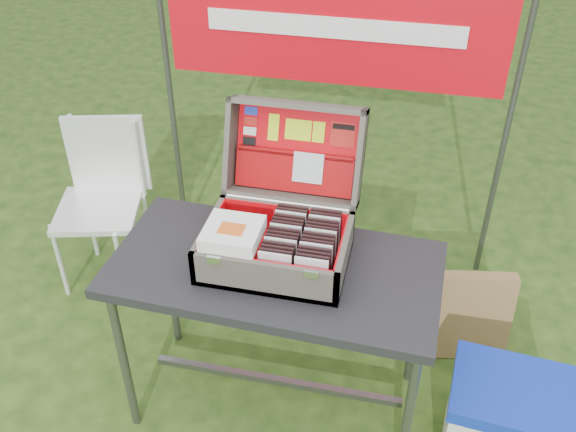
% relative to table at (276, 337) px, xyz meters
% --- Properties ---
extents(ground, '(80.00, 80.00, 0.00)m').
position_rel_table_xyz_m(ground, '(0.02, 0.00, -0.38)').
color(ground, '#213A12').
rests_on(ground, ground).
extents(table, '(1.25, 0.66, 0.77)m').
position_rel_table_xyz_m(table, '(0.00, 0.00, 0.00)').
color(table, '#27282B').
rests_on(table, ground).
extents(table_top, '(1.25, 0.66, 0.04)m').
position_rel_table_xyz_m(table_top, '(0.00, 0.00, 0.36)').
color(table_top, '#27282B').
rests_on(table_top, ground).
extents(table_leg_fl, '(0.04, 0.04, 0.73)m').
position_rel_table_xyz_m(table_leg_fl, '(-0.56, -0.25, -0.02)').
color(table_leg_fl, '#59595B').
rests_on(table_leg_fl, ground).
extents(table_leg_fr, '(0.04, 0.04, 0.73)m').
position_rel_table_xyz_m(table_leg_fr, '(0.56, -0.25, -0.02)').
color(table_leg_fr, '#59595B').
rests_on(table_leg_fr, ground).
extents(table_leg_bl, '(0.04, 0.04, 0.73)m').
position_rel_table_xyz_m(table_leg_bl, '(-0.56, 0.25, -0.02)').
color(table_leg_bl, '#59595B').
rests_on(table_leg_bl, ground).
extents(table_leg_br, '(0.04, 0.04, 0.73)m').
position_rel_table_xyz_m(table_leg_br, '(0.56, 0.25, -0.02)').
color(table_leg_br, '#59595B').
rests_on(table_leg_br, ground).
extents(table_brace, '(1.08, 0.03, 0.03)m').
position_rel_table_xyz_m(table_brace, '(0.00, 0.00, -0.26)').
color(table_brace, '#59595B').
rests_on(table_brace, ground).
extents(suitcase, '(0.53, 0.54, 0.47)m').
position_rel_table_xyz_m(suitcase, '(0.00, 0.08, 0.62)').
color(suitcase, '#5E594E').
rests_on(suitcase, table).
extents(suitcase_base_bottom, '(0.53, 0.38, 0.02)m').
position_rel_table_xyz_m(suitcase_base_bottom, '(0.00, 0.02, 0.40)').
color(suitcase_base_bottom, '#5E594E').
rests_on(suitcase_base_bottom, table_top).
extents(suitcase_base_wall_front, '(0.53, 0.02, 0.14)m').
position_rel_table_xyz_m(suitcase_base_wall_front, '(0.00, -0.16, 0.46)').
color(suitcase_base_wall_front, '#5E594E').
rests_on(suitcase_base_wall_front, table_top).
extents(suitcase_base_wall_back, '(0.53, 0.02, 0.14)m').
position_rel_table_xyz_m(suitcase_base_wall_back, '(0.00, 0.20, 0.46)').
color(suitcase_base_wall_back, '#5E594E').
rests_on(suitcase_base_wall_back, table_top).
extents(suitcase_base_wall_left, '(0.02, 0.38, 0.14)m').
position_rel_table_xyz_m(suitcase_base_wall_left, '(-0.26, 0.02, 0.46)').
color(suitcase_base_wall_left, '#5E594E').
rests_on(suitcase_base_wall_left, table_top).
extents(suitcase_base_wall_right, '(0.02, 0.38, 0.14)m').
position_rel_table_xyz_m(suitcase_base_wall_right, '(0.26, 0.02, 0.46)').
color(suitcase_base_wall_right, '#5E594E').
rests_on(suitcase_base_wall_right, table_top).
extents(suitcase_liner_floor, '(0.49, 0.34, 0.01)m').
position_rel_table_xyz_m(suitcase_liner_floor, '(0.00, 0.02, 0.41)').
color(suitcase_liner_floor, red).
rests_on(suitcase_liner_floor, suitcase_base_bottom).
extents(suitcase_latch_left, '(0.05, 0.01, 0.03)m').
position_rel_table_xyz_m(suitcase_latch_left, '(-0.17, -0.17, 0.52)').
color(suitcase_latch_left, silver).
rests_on(suitcase_latch_left, suitcase_base_wall_front).
extents(suitcase_latch_right, '(0.05, 0.01, 0.03)m').
position_rel_table_xyz_m(suitcase_latch_right, '(0.17, -0.17, 0.52)').
color(suitcase_latch_right, silver).
rests_on(suitcase_latch_right, suitcase_base_wall_front).
extents(suitcase_hinge, '(0.48, 0.02, 0.02)m').
position_rel_table_xyz_m(suitcase_hinge, '(0.00, 0.21, 0.53)').
color(suitcase_hinge, silver).
rests_on(suitcase_hinge, suitcase_base_wall_back).
extents(suitcase_lid_back, '(0.53, 0.15, 0.36)m').
position_rel_table_xyz_m(suitcase_lid_back, '(0.00, 0.40, 0.66)').
color(suitcase_lid_back, '#5E594E').
rests_on(suitcase_lid_back, suitcase_base_wall_back).
extents(suitcase_lid_rim_far, '(0.53, 0.14, 0.07)m').
position_rel_table_xyz_m(suitcase_lid_rim_far, '(0.00, 0.40, 0.85)').
color(suitcase_lid_rim_far, '#5E594E').
rests_on(suitcase_lid_rim_far, suitcase_lid_back).
extents(suitcase_lid_rim_near, '(0.53, 0.14, 0.07)m').
position_rel_table_xyz_m(suitcase_lid_rim_near, '(0.00, 0.28, 0.51)').
color(suitcase_lid_rim_near, '#5E594E').
rests_on(suitcase_lid_rim_near, suitcase_lid_back).
extents(suitcase_lid_rim_left, '(0.02, 0.27, 0.41)m').
position_rel_table_xyz_m(suitcase_lid_rim_left, '(-0.26, 0.34, 0.68)').
color(suitcase_lid_rim_left, '#5E594E').
rests_on(suitcase_lid_rim_left, suitcase_lid_back).
extents(suitcase_lid_rim_right, '(0.02, 0.27, 0.41)m').
position_rel_table_xyz_m(suitcase_lid_rim_right, '(0.26, 0.34, 0.68)').
color(suitcase_lid_rim_right, '#5E594E').
rests_on(suitcase_lid_rim_right, suitcase_lid_back).
extents(suitcase_lid_liner, '(0.49, 0.12, 0.32)m').
position_rel_table_xyz_m(suitcase_lid_liner, '(0.00, 0.38, 0.66)').
color(suitcase_lid_liner, red).
rests_on(suitcase_lid_liner, suitcase_lid_back).
extents(suitcase_liner_wall_front, '(0.49, 0.01, 0.12)m').
position_rel_table_xyz_m(suitcase_liner_wall_front, '(0.00, -0.15, 0.47)').
color(suitcase_liner_wall_front, red).
rests_on(suitcase_liner_wall_front, suitcase_base_bottom).
extents(suitcase_liner_wall_back, '(0.49, 0.01, 0.12)m').
position_rel_table_xyz_m(suitcase_liner_wall_back, '(0.00, 0.18, 0.47)').
color(suitcase_liner_wall_back, red).
rests_on(suitcase_liner_wall_back, suitcase_base_bottom).
extents(suitcase_liner_wall_left, '(0.01, 0.34, 0.12)m').
position_rel_table_xyz_m(suitcase_liner_wall_left, '(-0.24, 0.02, 0.47)').
color(suitcase_liner_wall_left, red).
rests_on(suitcase_liner_wall_left, suitcase_base_bottom).
extents(suitcase_liner_wall_right, '(0.01, 0.34, 0.12)m').
position_rel_table_xyz_m(suitcase_liner_wall_right, '(0.24, 0.02, 0.47)').
color(suitcase_liner_wall_right, red).
rests_on(suitcase_liner_wall_right, suitcase_base_bottom).
extents(suitcase_lid_pocket, '(0.47, 0.08, 0.15)m').
position_rel_table_xyz_m(suitcase_lid_pocket, '(0.00, 0.34, 0.59)').
color(suitcase_lid_pocket, '#940608').
rests_on(suitcase_lid_pocket, suitcase_lid_liner).
extents(suitcase_pocket_edge, '(0.46, 0.03, 0.03)m').
position_rel_table_xyz_m(suitcase_pocket_edge, '(0.00, 0.36, 0.66)').
color(suitcase_pocket_edge, '#940608').
rests_on(suitcase_pocket_edge, suitcase_lid_pocket).
extents(suitcase_pocket_cd, '(0.12, 0.05, 0.11)m').
position_rel_table_xyz_m(suitcase_pocket_cd, '(0.06, 0.33, 0.62)').
color(suitcase_pocket_cd, silver).
rests_on(suitcase_pocket_cd, suitcase_lid_pocket).
extents(lid_sticker_cc_a, '(0.05, 0.01, 0.03)m').
position_rel_table_xyz_m(lid_sticker_cc_a, '(-0.19, 0.43, 0.79)').
color(lid_sticker_cc_a, '#1933B2').
rests_on(lid_sticker_cc_a, suitcase_lid_liner).
extents(lid_sticker_cc_b, '(0.05, 0.01, 0.03)m').
position_rel_table_xyz_m(lid_sticker_cc_b, '(-0.19, 0.41, 0.75)').
color(lid_sticker_cc_b, red).
rests_on(lid_sticker_cc_b, suitcase_lid_liner).
extents(lid_sticker_cc_c, '(0.05, 0.01, 0.03)m').
position_rel_table_xyz_m(lid_sticker_cc_c, '(-0.19, 0.40, 0.72)').
color(lid_sticker_cc_c, white).
rests_on(lid_sticker_cc_c, suitcase_lid_liner).
extents(lid_sticker_cc_d, '(0.05, 0.01, 0.03)m').
position_rel_table_xyz_m(lid_sticker_cc_d, '(-0.19, 0.38, 0.68)').
color(lid_sticker_cc_d, black).
rests_on(lid_sticker_cc_d, suitcase_lid_liner).
extents(lid_card_neon_tall, '(0.04, 0.04, 0.10)m').
position_rel_table_xyz_m(lid_card_neon_tall, '(-0.10, 0.41, 0.74)').
color(lid_card_neon_tall, '#C9EC16').
rests_on(lid_card_neon_tall, suitcase_lid_liner).
extents(lid_card_neon_main, '(0.10, 0.03, 0.08)m').
position_rel_table_xyz_m(lid_card_neon_main, '(0.00, 0.41, 0.74)').
color(lid_card_neon_main, '#C9EC16').
rests_on(lid_card_neon_main, suitcase_lid_liner).
extents(lid_card_neon_small, '(0.05, 0.03, 0.08)m').
position_rel_table_xyz_m(lid_card_neon_small, '(0.08, 0.41, 0.74)').
color(lid_card_neon_small, '#C9EC16').
rests_on(lid_card_neon_small, suitcase_lid_liner).
extents(lid_sticker_band, '(0.10, 0.04, 0.09)m').
position_rel_table_xyz_m(lid_sticker_band, '(0.18, 0.41, 0.74)').
color(lid_sticker_band, red).
rests_on(lid_sticker_band, suitcase_lid_liner).
extents(lid_sticker_band_bar, '(0.09, 0.01, 0.02)m').
position_rel_table_xyz_m(lid_sticker_band_bar, '(0.18, 0.42, 0.77)').
color(lid_sticker_band_bar, black).
rests_on(lid_sticker_band_bar, suitcase_lid_liner).
extents(cd_left_0, '(0.12, 0.01, 0.13)m').
position_rel_table_xyz_m(cd_left_0, '(0.03, -0.13, 0.48)').
color(cd_left_0, silver).
rests_on(cd_left_0, suitcase_liner_floor).
extents(cd_left_1, '(0.12, 0.01, 0.13)m').
position_rel_table_xyz_m(cd_left_1, '(0.03, -0.11, 0.48)').
color(cd_left_1, black).
rests_on(cd_left_1, suitcase_liner_floor).
extents(cd_left_2, '(0.12, 0.01, 0.13)m').
position_rel_table_xyz_m(cd_left_2, '(0.03, -0.09, 0.48)').
color(cd_left_2, black).
rests_on(cd_left_2, suitcase_liner_floor).
extents(cd_left_3, '(0.12, 0.01, 0.13)m').
position_rel_table_xyz_m(cd_left_3, '(0.03, -0.06, 0.48)').
color(cd_left_3, black).
rests_on(cd_left_3, suitcase_liner_floor).
extents(cd_left_4, '(0.12, 0.01, 0.13)m').
position_rel_table_xyz_m(cd_left_4, '(0.03, -0.04, 0.48)').
color(cd_left_4, silver).
rests_on(cd_left_4, suitcase_liner_floor).
extents(cd_left_5, '(0.12, 0.01, 0.13)m').
position_rel_table_xyz_m(cd_left_5, '(0.03, -0.02, 0.48)').
color(cd_left_5, black).
rests_on(cd_left_5, suitcase_liner_floor).
extents(cd_left_6, '(0.12, 0.01, 0.13)m').
position_rel_table_xyz_m(cd_left_6, '(0.03, -0.00, 0.48)').
color(cd_left_6, black).
rests_on(cd_left_6, suitcase_liner_floor).
extents(cd_left_7, '(0.12, 0.01, 0.13)m').
position_rel_table_xyz_m(cd_left_7, '(0.03, 0.02, 0.48)').
color(cd_left_7, black).
rests_on(cd_left_7, suitcase_liner_floor).
extents(cd_left_8, '(0.12, 0.01, 0.13)m').
position_rel_table_xyz_m(cd_left_8, '(0.03, 0.04, 0.48)').
color(cd_left_8, silver).
rests_on(cd_left_8, suitcase_liner_floor).
extents(cd_left_9, '(0.12, 0.01, 0.13)m').
position_rel_table_xyz_m(cd_left_9, '(0.03, 0.06, 0.48)').
color(cd_left_9, black).
rests_on(cd_left_9, suitcase_liner_floor).
extents(cd_left_10, '(0.12, 0.01, 0.13)m').
position_rel_table_xyz_m(cd_left_10, '(0.03, 0.08, 0.48)').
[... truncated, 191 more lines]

